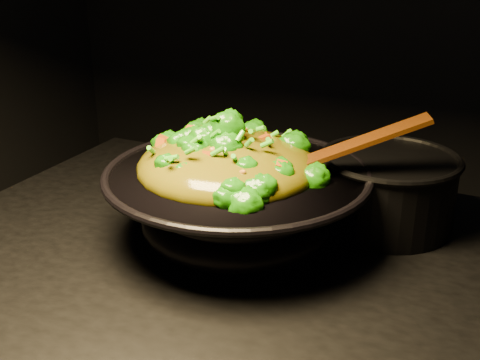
% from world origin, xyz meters
% --- Properties ---
extents(wok, '(0.43, 0.43, 0.11)m').
position_xyz_m(wok, '(-0.12, 0.11, 0.96)').
color(wok, black).
rests_on(wok, stovetop).
extents(stir_fry, '(0.30, 0.30, 0.10)m').
position_xyz_m(stir_fry, '(-0.14, 0.12, 1.06)').
color(stir_fry, '#1B6907').
rests_on(stir_fry, wok).
extents(spatula, '(0.24, 0.13, 0.10)m').
position_xyz_m(spatula, '(0.03, 0.17, 1.05)').
color(spatula, '#391404').
rests_on(spatula, wok).
extents(back_pot, '(0.24, 0.24, 0.12)m').
position_xyz_m(back_pot, '(0.08, 0.26, 0.96)').
color(back_pot, black).
rests_on(back_pot, stovetop).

